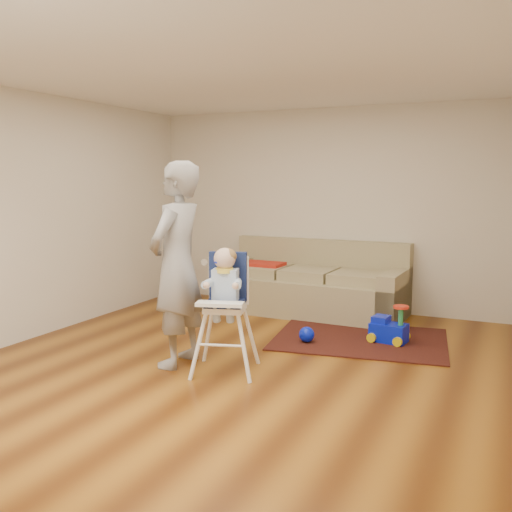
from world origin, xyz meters
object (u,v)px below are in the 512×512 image
at_px(ride_on_toy, 389,323).
at_px(high_chair, 225,312).
at_px(side_table, 241,288).
at_px(adult, 177,265).
at_px(toy_ball, 307,334).
at_px(sofa, 310,278).

height_order(ride_on_toy, high_chair, high_chair).
relative_size(side_table, adult, 0.27).
bearing_deg(ride_on_toy, toy_ball, -145.74).
xyz_separation_m(ride_on_toy, toy_ball, (-0.80, -0.39, -0.12)).
bearing_deg(toy_ball, side_table, 138.02).
xyz_separation_m(sofa, adult, (-0.45, -2.51, 0.49)).
height_order(side_table, toy_ball, side_table).
height_order(sofa, toy_ball, sofa).
height_order(high_chair, adult, adult).
relative_size(side_table, high_chair, 0.46).
relative_size(ride_on_toy, toy_ball, 2.47).
xyz_separation_m(toy_ball, adult, (-0.88, -1.16, 0.86)).
relative_size(sofa, high_chair, 2.13).
distance_m(ride_on_toy, adult, 2.41).
bearing_deg(toy_ball, adult, -127.38).
height_order(side_table, adult, adult).
bearing_deg(toy_ball, sofa, 107.88).
distance_m(side_table, ride_on_toy, 2.40).
relative_size(ride_on_toy, adult, 0.22).
xyz_separation_m(side_table, adult, (0.54, -2.44, 0.70)).
bearing_deg(ride_on_toy, sofa, 150.07).
distance_m(toy_ball, adult, 1.69).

